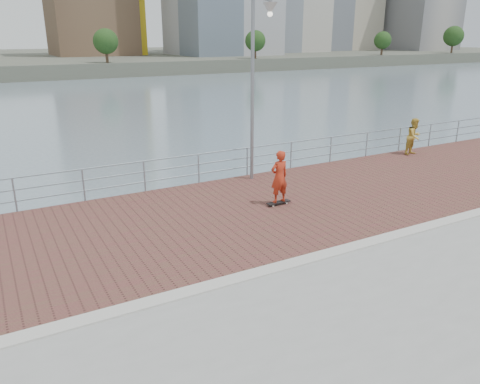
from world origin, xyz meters
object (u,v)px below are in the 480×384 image
bystander (414,136)px  skateboarder (279,177)px  guardrail (172,169)px  street_lamp (260,52)px

bystander → skateboarder: bearing=-173.9°
guardrail → bystander: 11.36m
guardrail → street_lamp: bearing=-18.1°
guardrail → bystander: bystander is taller
skateboarder → bystander: 9.40m
street_lamp → bystander: street_lamp is taller
bystander → guardrail: bearing=165.9°
guardrail → skateboarder: skateboarder is taller
guardrail → bystander: size_ratio=23.63×
street_lamp → skateboarder: bearing=-105.9°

